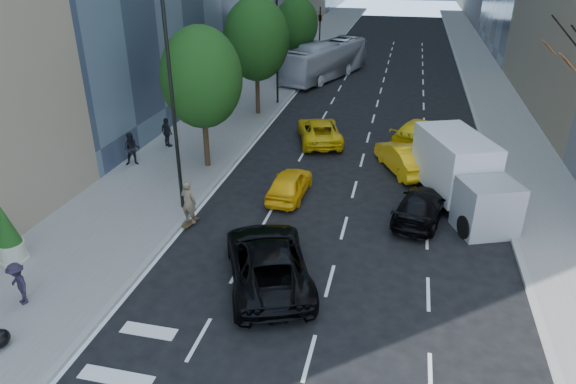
% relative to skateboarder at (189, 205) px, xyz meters
% --- Properties ---
extents(ground, '(160.00, 160.00, 0.00)m').
position_rel_skateboarder_xyz_m(ground, '(5.60, -2.74, -0.99)').
color(ground, black).
rests_on(ground, ground).
extents(sidewalk_left, '(6.00, 120.00, 0.15)m').
position_rel_skateboarder_xyz_m(sidewalk_left, '(-3.40, 27.26, -0.91)').
color(sidewalk_left, slate).
rests_on(sidewalk_left, ground).
extents(sidewalk_right, '(4.00, 120.00, 0.15)m').
position_rel_skateboarder_xyz_m(sidewalk_right, '(15.60, 27.26, -0.91)').
color(sidewalk_right, slate).
rests_on(sidewalk_right, ground).
extents(lamp_near, '(2.13, 0.22, 10.00)m').
position_rel_skateboarder_xyz_m(lamp_near, '(-0.72, 1.26, 4.83)').
color(lamp_near, black).
rests_on(lamp_near, sidewalk_left).
extents(lamp_far, '(2.13, 0.22, 10.00)m').
position_rel_skateboarder_xyz_m(lamp_far, '(-0.72, 19.26, 4.83)').
color(lamp_far, black).
rests_on(lamp_far, sidewalk_left).
extents(tree_near, '(4.20, 4.20, 7.46)m').
position_rel_skateboarder_xyz_m(tree_near, '(-1.60, 6.26, 3.98)').
color(tree_near, black).
rests_on(tree_near, sidewalk_left).
extents(tree_mid, '(4.50, 4.50, 7.99)m').
position_rel_skateboarder_xyz_m(tree_mid, '(-1.60, 16.26, 4.33)').
color(tree_mid, black).
rests_on(tree_mid, sidewalk_left).
extents(tree_far, '(3.90, 3.90, 6.92)m').
position_rel_skateboarder_xyz_m(tree_far, '(-1.60, 29.26, 3.64)').
color(tree_far, black).
rests_on(tree_far, sidewalk_left).
extents(traffic_signal, '(2.48, 0.53, 5.20)m').
position_rel_skateboarder_xyz_m(traffic_signal, '(-0.80, 37.26, 3.25)').
color(traffic_signal, black).
rests_on(traffic_signal, sidewalk_left).
extents(skateboarder, '(0.80, 0.60, 1.97)m').
position_rel_skateboarder_xyz_m(skateboarder, '(0.00, 0.00, 0.00)').
color(skateboarder, brown).
rests_on(skateboarder, ground).
extents(black_sedan_lincoln, '(4.77, 6.58, 1.66)m').
position_rel_skateboarder_xyz_m(black_sedan_lincoln, '(4.39, -3.23, -0.16)').
color(black_sedan_lincoln, black).
rests_on(black_sedan_lincoln, ground).
extents(black_sedan_mercedes, '(2.86, 4.94, 1.35)m').
position_rel_skateboarder_xyz_m(black_sedan_mercedes, '(9.80, 2.78, -0.31)').
color(black_sedan_mercedes, black).
rests_on(black_sedan_mercedes, ground).
extents(taxi_a, '(1.76, 4.02, 1.35)m').
position_rel_skateboarder_xyz_m(taxi_a, '(3.60, 3.76, -0.31)').
color(taxi_a, yellow).
rests_on(taxi_a, ground).
extents(taxi_b, '(3.47, 4.97, 1.55)m').
position_rel_skateboarder_xyz_m(taxi_b, '(8.90, 8.20, -0.21)').
color(taxi_b, '#FFB60D').
rests_on(taxi_b, ground).
extents(taxi_c, '(3.79, 5.68, 1.45)m').
position_rel_skateboarder_xyz_m(taxi_c, '(3.68, 11.70, -0.26)').
color(taxi_c, '#E1B30B').
rests_on(taxi_c, ground).
extents(taxi_d, '(4.07, 5.68, 1.53)m').
position_rel_skateboarder_xyz_m(taxi_d, '(9.80, 12.76, -0.22)').
color(taxi_d, yellow).
rests_on(taxi_d, ground).
extents(city_bus, '(6.54, 11.99, 3.27)m').
position_rel_skateboarder_xyz_m(city_bus, '(1.23, 28.70, 0.65)').
color(city_bus, silver).
rests_on(city_bus, ground).
extents(box_truck, '(4.65, 6.99, 3.15)m').
position_rel_skateboarder_xyz_m(box_truck, '(11.52, 4.64, 0.62)').
color(box_truck, silver).
rests_on(box_truck, ground).
extents(pedestrian_a, '(1.10, 1.00, 1.84)m').
position_rel_skateboarder_xyz_m(pedestrian_a, '(-5.60, 5.40, 0.08)').
color(pedestrian_a, black).
rests_on(pedestrian_a, sidewalk_left).
extents(pedestrian_b, '(1.11, 0.92, 1.78)m').
position_rel_skateboarder_xyz_m(pedestrian_b, '(-4.97, 8.46, 0.05)').
color(pedestrian_b, black).
rests_on(pedestrian_b, sidewalk_left).
extents(pedestrian_c, '(1.16, 1.00, 1.56)m').
position_rel_skateboarder_xyz_m(pedestrian_c, '(-3.30, -6.55, -0.06)').
color(pedestrian_c, black).
rests_on(pedestrian_c, sidewalk_left).
extents(planter_shrub, '(0.97, 0.97, 2.33)m').
position_rel_skateboarder_xyz_m(planter_shrub, '(-5.40, -4.36, 0.27)').
color(planter_shrub, '#BAB69A').
rests_on(planter_shrub, sidewalk_left).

